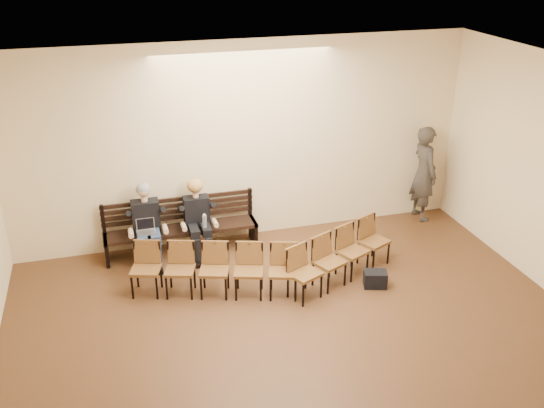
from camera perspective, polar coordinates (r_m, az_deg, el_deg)
The scene contains 10 objects.
room_walls at distance 6.39m, azimuth 6.13°, elevation 0.75°, with size 8.02×10.01×3.51m.
bench at distance 10.52m, azimuth -8.46°, elevation -3.36°, with size 2.60×0.90×0.45m, color black.
seated_man at distance 10.17m, azimuth -11.69°, elevation -1.85°, with size 0.55×0.77×1.33m, color black, non-canonical shape.
seated_woman at distance 10.27m, azimuth -6.99°, elevation -1.57°, with size 0.53×0.73×1.22m, color black, non-canonical shape.
laptop at distance 10.06m, azimuth -11.70°, elevation -2.85°, with size 0.30×0.23×0.22m, color #B4B4B8.
water_bottle at distance 10.12m, azimuth -6.33°, elevation -2.22°, with size 0.07×0.07×0.24m, color silver.
bag at distance 9.62m, azimuth 9.69°, elevation -6.97°, with size 0.35×0.24×0.26m, color black.
passerby at distance 11.67m, azimuth 14.17°, elevation 3.45°, with size 0.77×0.50×2.10m, color #3A352F.
chair_row_front at distance 9.19m, azimuth -5.45°, elevation -6.28°, with size 2.50×0.45×0.82m, color brown.
chair_row_back at distance 9.57m, azimuth 6.52°, elevation -4.97°, with size 1.99×0.45×0.82m, color brown.
Camera 1 is at (-2.26, -4.62, 5.10)m, focal length 40.00 mm.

